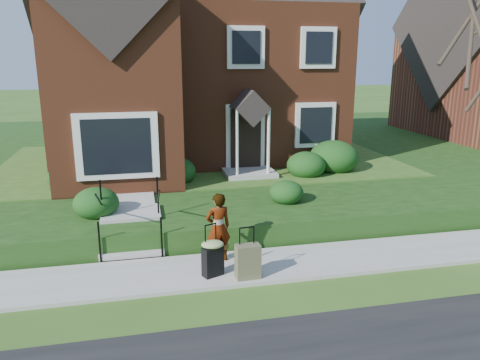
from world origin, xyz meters
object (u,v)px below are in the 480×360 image
object	(u,v)px
front_steps	(131,226)
suitcase_black	(213,256)
suitcase_olive	(248,261)
woman	(218,227)

from	to	relation	value
front_steps	suitcase_black	xyz separation A→B (m)	(1.59, -2.15, 0.02)
suitcase_black	suitcase_olive	world-z (taller)	suitcase_black
woman	front_steps	bearing A→B (deg)	-50.17
front_steps	woman	distance (m)	2.37
front_steps	woman	xyz separation A→B (m)	(1.82, -1.47, 0.36)
front_steps	suitcase_olive	xyz separation A→B (m)	(2.25, -2.40, -0.05)
suitcase_olive	suitcase_black	bearing A→B (deg)	156.39
suitcase_black	suitcase_olive	size ratio (longest dim) A/B	1.03
suitcase_black	front_steps	bearing A→B (deg)	103.24
front_steps	woman	bearing A→B (deg)	-38.99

